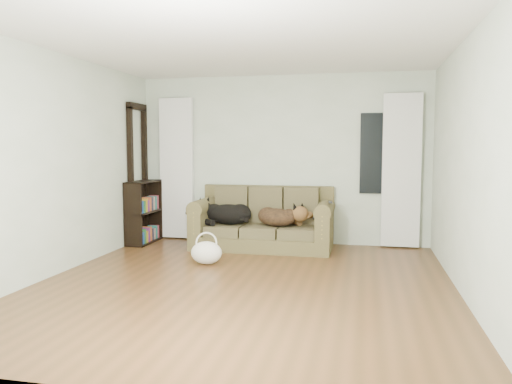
% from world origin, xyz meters
% --- Properties ---
extents(floor, '(5.00, 5.00, 0.00)m').
position_xyz_m(floor, '(0.00, 0.00, 0.00)').
color(floor, '#482E16').
rests_on(floor, ground).
extents(ceiling, '(5.00, 5.00, 0.00)m').
position_xyz_m(ceiling, '(0.00, 0.00, 2.60)').
color(ceiling, white).
rests_on(ceiling, ground).
extents(wall_back, '(4.50, 0.04, 2.60)m').
position_xyz_m(wall_back, '(0.00, 2.50, 1.30)').
color(wall_back, beige).
rests_on(wall_back, ground).
extents(wall_left, '(0.04, 5.00, 2.60)m').
position_xyz_m(wall_left, '(-2.25, 0.00, 1.30)').
color(wall_left, beige).
rests_on(wall_left, ground).
extents(wall_right, '(0.04, 5.00, 2.60)m').
position_xyz_m(wall_right, '(2.25, 0.00, 1.30)').
color(wall_right, beige).
rests_on(wall_right, ground).
extents(curtain_left, '(0.55, 0.08, 2.25)m').
position_xyz_m(curtain_left, '(-1.70, 2.42, 1.15)').
color(curtain_left, white).
rests_on(curtain_left, ground).
extents(curtain_right, '(0.55, 0.08, 2.25)m').
position_xyz_m(curtain_right, '(1.80, 2.42, 1.15)').
color(curtain_right, white).
rests_on(curtain_right, ground).
extents(window_pane, '(0.50, 0.03, 1.20)m').
position_xyz_m(window_pane, '(1.45, 2.47, 1.40)').
color(window_pane, black).
rests_on(window_pane, wall_back).
extents(door_casing, '(0.07, 0.60, 2.10)m').
position_xyz_m(door_casing, '(-2.20, 2.05, 1.05)').
color(door_casing, black).
rests_on(door_casing, ground).
extents(sofa, '(2.03, 0.87, 0.83)m').
position_xyz_m(sofa, '(-0.19, 1.97, 0.45)').
color(sofa, '#3E3521').
rests_on(sofa, floor).
extents(dog_black_lab, '(0.82, 0.65, 0.31)m').
position_xyz_m(dog_black_lab, '(-0.75, 1.95, 0.48)').
color(dog_black_lab, black).
rests_on(dog_black_lab, sofa).
extents(dog_shepherd, '(0.79, 0.72, 0.29)m').
position_xyz_m(dog_shepherd, '(0.07, 1.91, 0.49)').
color(dog_shepherd, black).
rests_on(dog_shepherd, sofa).
extents(tv_remote, '(0.08, 0.21, 0.02)m').
position_xyz_m(tv_remote, '(0.81, 1.81, 0.73)').
color(tv_remote, black).
rests_on(tv_remote, sofa).
extents(tote_bag, '(0.43, 0.35, 0.29)m').
position_xyz_m(tote_bag, '(-0.69, 0.82, 0.16)').
color(tote_bag, white).
rests_on(tote_bag, floor).
extents(bookshelf, '(0.36, 0.80, 0.97)m').
position_xyz_m(bookshelf, '(-2.09, 1.99, 0.50)').
color(bookshelf, black).
rests_on(bookshelf, floor).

